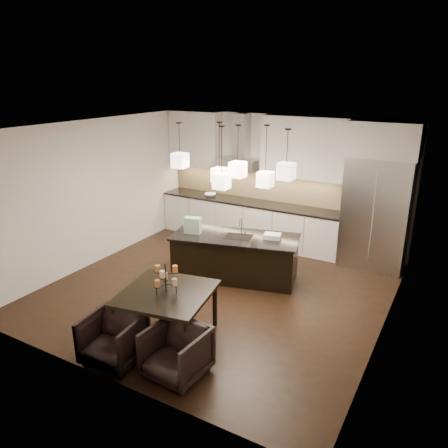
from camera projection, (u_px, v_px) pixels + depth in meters
The scene contains 37 objects.
floor at pixel (218, 290), 7.68m from camera, with size 5.50×5.50×0.02m, color black.
ceiling at pixel (218, 126), 6.77m from camera, with size 5.50×5.50×0.02m, color white.
wall_back at pixel (282, 180), 9.50m from camera, with size 5.50×0.02×2.80m, color silver.
wall_front at pixel (96, 276), 4.95m from camera, with size 5.50×0.02×2.80m, color silver.
wall_left at pixel (96, 192), 8.51m from camera, with size 0.02×5.50×2.80m, color silver.
wall_right at pixel (393, 243), 5.93m from camera, with size 0.02×5.50×2.80m, color silver.
refrigerator at pixel (376, 213), 8.31m from camera, with size 1.20×0.72×2.15m, color #B7B7BA.
fridge_panel at pixel (385, 139), 7.86m from camera, with size 1.26×0.72×0.65m, color silver.
lower_cabinets at pixel (249, 222), 9.82m from camera, with size 4.21×0.62×0.88m, color silver.
countertop at pixel (249, 202), 9.68m from camera, with size 4.21×0.66×0.04m, color black.
backsplash at pixel (255, 185), 9.82m from camera, with size 4.21×0.02×0.63m, color #D0B47B.
upper_cab_left at pixel (195, 139), 10.07m from camera, with size 1.25×0.35×1.25m, color silver.
upper_cab_right at pixel (305, 148), 8.83m from camera, with size 1.86×0.35×1.25m, color silver.
hood_canopy at pixel (238, 164), 9.59m from camera, with size 0.90×0.52×0.24m, color #B7B7BA.
hood_chimney at pixel (241, 136), 9.49m from camera, with size 0.30×0.28×0.96m, color #B7B7BA.
fruit_bowl at pixel (210, 195), 10.07m from camera, with size 0.26×0.26×0.06m, color silver.
island_body at pixel (235, 258), 8.02m from camera, with size 2.20×0.88×0.77m, color black.
island_top at pixel (235, 237), 7.89m from camera, with size 2.27×0.95×0.04m, color black.
faucet at pixel (241, 226), 7.89m from camera, with size 0.09×0.21×0.33m, color silver, non-canonical shape.
tote_bag at pixel (193, 225), 7.99m from camera, with size 0.30×0.16×0.30m, color #286537.
food_container at pixel (272, 236), 7.75m from camera, with size 0.30×0.21×0.09m, color silver.
dining_table at pixel (167, 315), 6.15m from camera, with size 1.20×1.20×0.72m, color black, non-canonical shape.
candelabra at pixel (166, 278), 5.97m from camera, with size 0.35×0.35×0.42m, color black, non-canonical shape.
candle_a at pixel (175, 282), 5.94m from camera, with size 0.07×0.07×0.10m, color #D3B68C.
candle_b at pixel (165, 276), 6.11m from camera, with size 0.07×0.07×0.10m, color #D26634.
candle_c at pixel (157, 283), 5.90m from camera, with size 0.07×0.07×0.10m, color #B26C3A.
candle_d at pixel (175, 269), 5.98m from camera, with size 0.07×0.07×0.10m, color #D26634.
candle_e at pixel (158, 268), 5.99m from camera, with size 0.07×0.07×0.10m, color #B26C3A.
candle_f at pixel (162, 274), 5.82m from camera, with size 0.07×0.07×0.10m, color #D3B68C.
armchair_left at pixel (113, 339), 5.65m from camera, with size 0.70×0.72×0.65m, color black.
armchair_right at pixel (176, 352), 5.37m from camera, with size 0.69×0.71×0.65m, color black.
pendant_a at pixel (180, 160), 7.72m from camera, with size 0.24×0.24×0.26m, color #F6E5CA.
pendant_b at pixel (220, 175), 7.87m from camera, with size 0.24×0.24×0.26m, color #F6E5CA.
pendant_c at pixel (238, 170), 7.36m from camera, with size 0.24×0.24×0.26m, color #F6E5CA.
pendant_d at pixel (265, 179), 7.42m from camera, with size 0.24×0.24×0.26m, color #F6E5CA.
pendant_e at pixel (286, 171), 6.79m from camera, with size 0.24×0.24×0.26m, color #F6E5CA.
pendant_f at pixel (222, 181), 7.26m from camera, with size 0.24×0.24×0.26m, color #F6E5CA.
Camera 1 is at (3.49, -5.95, 3.55)m, focal length 35.00 mm.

